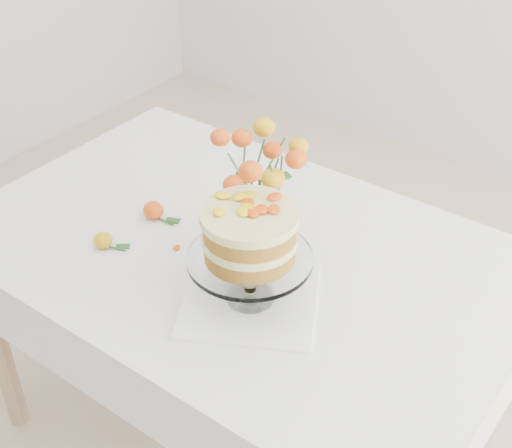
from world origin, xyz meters
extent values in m
plane|color=beige|center=(0.00, 0.00, 0.00)|extent=(4.00, 4.00, 0.00)
cube|color=#A48260|center=(0.00, 0.00, 0.73)|extent=(1.40, 0.90, 0.04)
cylinder|color=#A48260|center=(-0.62, 0.37, 0.35)|extent=(0.06, 0.06, 0.71)
cylinder|color=#A48260|center=(0.62, 0.37, 0.35)|extent=(0.06, 0.06, 0.71)
cube|color=white|center=(0.00, 0.00, 0.75)|extent=(1.42, 0.92, 0.01)
cube|color=white|center=(0.00, 0.46, 0.65)|extent=(1.42, 0.01, 0.20)
cube|color=white|center=(0.00, -0.46, 0.65)|extent=(1.42, 0.01, 0.20)
cube|color=white|center=(0.71, 0.00, 0.65)|extent=(0.01, 0.92, 0.20)
cube|color=white|center=(-0.71, 0.00, 0.65)|extent=(0.01, 0.92, 0.20)
cube|color=white|center=(0.15, -0.15, 0.76)|extent=(0.41, 0.41, 0.01)
cylinder|color=white|center=(0.15, -0.15, 0.83)|extent=(0.03, 0.03, 0.09)
cylinder|color=white|center=(0.15, -0.15, 0.88)|extent=(0.28, 0.28, 0.01)
cylinder|color=#A36724|center=(0.15, -0.15, 0.91)|extent=(0.24, 0.24, 0.04)
cylinder|color=#FDE7A3|center=(0.15, -0.15, 0.94)|extent=(0.25, 0.25, 0.02)
cylinder|color=#A36724|center=(0.15, -0.15, 0.97)|extent=(0.24, 0.24, 0.04)
cylinder|color=#FDE7A3|center=(0.15, -0.15, 1.00)|extent=(0.25, 0.25, 0.02)
cylinder|color=white|center=(0.06, 0.02, 0.76)|extent=(0.06, 0.06, 0.01)
cylinder|color=white|center=(0.06, 0.02, 0.81)|extent=(0.08, 0.08, 0.09)
ellipsoid|color=gold|center=(-0.27, -0.20, 0.78)|extent=(0.05, 0.05, 0.04)
cylinder|color=#2F5E25|center=(-0.24, -0.19, 0.76)|extent=(0.06, 0.02, 0.00)
ellipsoid|color=#D0420A|center=(-0.26, -0.03, 0.78)|extent=(0.05, 0.05, 0.05)
cylinder|color=#2F5E25|center=(-0.22, -0.03, 0.76)|extent=(0.07, 0.01, 0.01)
ellipsoid|color=yellow|center=(-0.12, -0.10, 0.76)|extent=(0.03, 0.02, 0.00)
ellipsoid|color=yellow|center=(-0.02, -0.14, 0.76)|extent=(0.03, 0.02, 0.00)
camera|label=1|loc=(0.89, -1.12, 1.85)|focal=50.00mm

